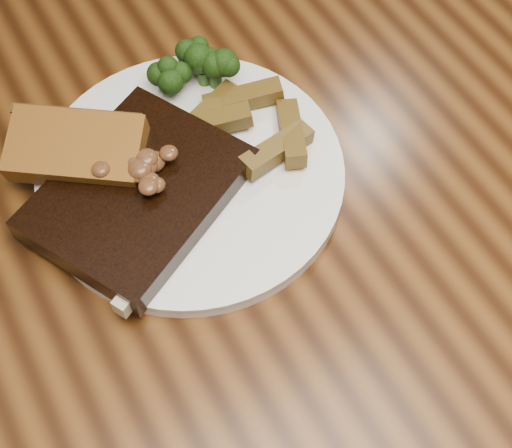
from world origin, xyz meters
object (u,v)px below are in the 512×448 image
Objects in this scene: dining_table at (259,270)px; garlic_bread at (81,162)px; steak at (139,193)px; plate at (191,175)px; potato_wedges at (259,124)px.

dining_table is 13.01× the size of garlic_bread.
garlic_bread is (-0.03, 0.06, -0.00)m from steak.
garlic_bread is (-0.09, 0.05, 0.02)m from plate.
steak and garlic_bread have the same top height.
steak is (-0.09, 0.07, 0.12)m from dining_table.
plate is 0.10m from garlic_bread.
plate is at bearing 5.18° from garlic_bread.
garlic_bread is at bearing 165.87° from potato_wedges.
steak is at bearing -26.03° from garlic_bread.
garlic_bread reaches higher than dining_table.
garlic_bread reaches higher than plate.
steak is at bearing 140.82° from dining_table.
dining_table is 0.15m from potato_wedges.
steak reaches higher than plate.
dining_table is 8.52× the size of steak.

